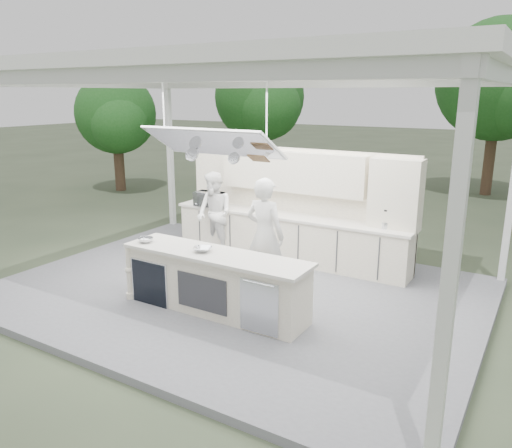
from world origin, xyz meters
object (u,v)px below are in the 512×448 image
Objects in this scene: demo_island at (214,282)px; sous_chef at (214,214)px; back_counter at (288,237)px; head_chef at (265,235)px.

sous_chef is at bearing 125.50° from demo_island.
back_counter is 2.57× the size of head_chef.
back_counter is at bearing 93.63° from demo_island.
demo_island is 1.28m from head_chef.
head_chef is (0.42, -1.66, 0.51)m from back_counter.
back_counter is 1.79m from head_chef.
demo_island is at bearing 82.27° from head_chef.
demo_island and back_counter have the same top height.
sous_chef reaches higher than demo_island.
back_counter is 2.91× the size of sous_chef.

